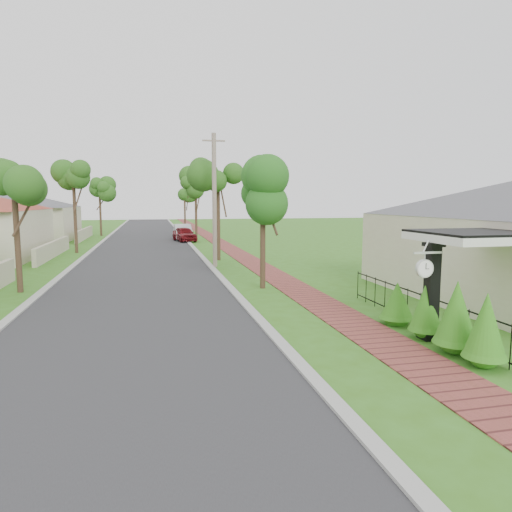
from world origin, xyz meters
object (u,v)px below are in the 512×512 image
object	(u,v)px
near_tree	(263,193)
utility_pole	(214,200)
parked_car_white	(183,232)
porch_post	(431,296)
station_clock	(425,267)
parked_car_red	(184,234)

from	to	relation	value
near_tree	utility_pole	xyz separation A→B (m)	(-1.07, 6.52, -0.26)
parked_car_white	utility_pole	size ratio (longest dim) A/B	0.60
porch_post	station_clock	world-z (taller)	porch_post
parked_car_red	utility_pole	bearing A→B (deg)	-99.57
station_clock	near_tree	bearing A→B (deg)	104.42
parked_car_white	station_clock	xyz separation A→B (m)	(3.66, -32.95, 1.25)
porch_post	utility_pole	xyz separation A→B (m)	(-3.65, 14.23, 2.49)
porch_post	parked_car_white	xyz separation A→B (m)	(-4.15, 32.55, -0.42)
porch_post	station_clock	xyz separation A→B (m)	(-0.49, -0.40, 0.83)
station_clock	parked_car_red	bearing A→B (deg)	96.75
parked_car_white	station_clock	bearing A→B (deg)	-84.81
parked_car_white	utility_pole	bearing A→B (deg)	-89.58
porch_post	parked_car_white	world-z (taller)	porch_post
utility_pole	parked_car_red	bearing A→B (deg)	91.76
utility_pole	station_clock	size ratio (longest dim) A/B	9.47
utility_pole	station_clock	bearing A→B (deg)	-77.83
parked_car_white	near_tree	bearing A→B (deg)	-87.52
near_tree	porch_post	bearing A→B (deg)	-71.49
near_tree	utility_pole	distance (m)	6.61
station_clock	utility_pole	bearing A→B (deg)	102.17
parked_car_red	utility_pole	distance (m)	16.55
parked_car_red	porch_post	bearing A→B (deg)	-93.58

